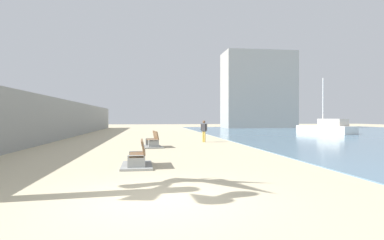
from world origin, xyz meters
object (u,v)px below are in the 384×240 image
Objects in this scene: person_walking at (204,130)px; boat_far_left at (327,128)px; bench_far at (152,143)px; bench_near at (138,160)px.

person_walking is 18.45m from boat_far_left.
boat_far_left is (15.55, 9.94, -0.26)m from person_walking.
bench_far is 0.32× the size of boat_far_left.
boat_far_left is (19.96, 21.04, 0.42)m from bench_near.
bench_far is at bearing 85.28° from bench_near.
person_walking reaches higher than bench_far.
bench_far is 1.40× the size of person_walking.
bench_far is at bearing -145.23° from boat_far_left.
boat_far_left reaches higher than person_walking.
person_walking is at bearing -147.41° from boat_far_left.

